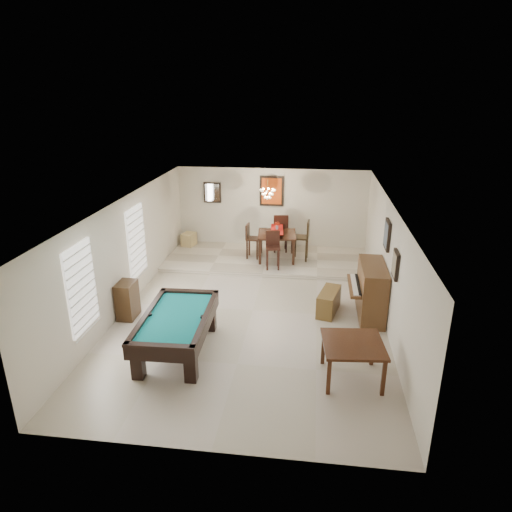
% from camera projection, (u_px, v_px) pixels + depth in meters
% --- Properties ---
extents(ground_plane, '(6.00, 9.00, 0.02)m').
position_uv_depth(ground_plane, '(253.00, 311.00, 10.78)').
color(ground_plane, beige).
extents(wall_back, '(6.00, 0.04, 2.60)m').
position_uv_depth(wall_back, '(272.00, 209.00, 14.51)').
color(wall_back, silver).
rests_on(wall_back, ground_plane).
extents(wall_front, '(6.00, 0.04, 2.60)m').
position_uv_depth(wall_front, '(208.00, 376.00, 6.14)').
color(wall_front, silver).
rests_on(wall_front, ground_plane).
extents(wall_left, '(0.04, 9.00, 2.60)m').
position_uv_depth(wall_left, '(126.00, 253.00, 10.69)').
color(wall_left, silver).
rests_on(wall_left, ground_plane).
extents(wall_right, '(0.04, 9.00, 2.60)m').
position_uv_depth(wall_right, '(388.00, 265.00, 9.97)').
color(wall_right, silver).
rests_on(wall_right, ground_plane).
extents(ceiling, '(6.00, 9.00, 0.04)m').
position_uv_depth(ceiling, '(252.00, 203.00, 9.88)').
color(ceiling, white).
rests_on(ceiling, wall_back).
extents(dining_step, '(6.00, 2.50, 0.12)m').
position_uv_depth(dining_step, '(267.00, 259.00, 13.78)').
color(dining_step, beige).
rests_on(dining_step, ground_plane).
extents(window_left_front, '(0.06, 1.00, 1.70)m').
position_uv_depth(window_left_front, '(81.00, 288.00, 8.60)').
color(window_left_front, white).
rests_on(window_left_front, wall_left).
extents(window_left_rear, '(0.06, 1.00, 1.70)m').
position_uv_depth(window_left_rear, '(136.00, 241.00, 11.21)').
color(window_left_rear, white).
rests_on(window_left_rear, wall_left).
extents(pool_table, '(1.33, 2.37, 0.78)m').
position_uv_depth(pool_table, '(177.00, 334.00, 8.98)').
color(pool_table, black).
rests_on(pool_table, ground_plane).
extents(square_table, '(1.15, 1.15, 0.73)m').
position_uv_depth(square_table, '(352.00, 361.00, 8.14)').
color(square_table, '#341A0D').
rests_on(square_table, ground_plane).
extents(upright_piano, '(0.83, 1.49, 1.24)m').
position_uv_depth(upright_piano, '(365.00, 291.00, 10.34)').
color(upright_piano, brown).
rests_on(upright_piano, ground_plane).
extents(piano_bench, '(0.60, 1.02, 0.53)m').
position_uv_depth(piano_bench, '(329.00, 302.00, 10.61)').
color(piano_bench, brown).
rests_on(piano_bench, ground_plane).
extents(apothecary_chest, '(0.38, 0.57, 0.85)m').
position_uv_depth(apothecary_chest, '(127.00, 300.00, 10.33)').
color(apothecary_chest, black).
rests_on(apothecary_chest, ground_plane).
extents(dining_table, '(1.20, 1.20, 0.91)m').
position_uv_depth(dining_table, '(277.00, 244.00, 13.53)').
color(dining_table, black).
rests_on(dining_table, dining_step).
extents(flower_vase, '(0.15, 0.15, 0.24)m').
position_uv_depth(flower_vase, '(277.00, 226.00, 13.33)').
color(flower_vase, '#A3210D').
rests_on(flower_vase, dining_table).
extents(dining_chair_south, '(0.44, 0.44, 1.06)m').
position_uv_depth(dining_chair_south, '(273.00, 251.00, 12.79)').
color(dining_chair_south, black).
rests_on(dining_chair_south, dining_step).
extents(dining_chair_north, '(0.50, 0.50, 1.20)m').
position_uv_depth(dining_chair_north, '(280.00, 232.00, 14.14)').
color(dining_chair_north, black).
rests_on(dining_chair_north, dining_step).
extents(dining_chair_west, '(0.41, 0.41, 1.03)m').
position_uv_depth(dining_chair_west, '(253.00, 241.00, 13.61)').
color(dining_chair_west, black).
rests_on(dining_chair_west, dining_step).
extents(dining_chair_east, '(0.47, 0.47, 1.20)m').
position_uv_depth(dining_chair_east, '(301.00, 240.00, 13.42)').
color(dining_chair_east, black).
rests_on(dining_chair_east, dining_step).
extents(corner_bench, '(0.45, 0.52, 0.41)m').
position_uv_depth(corner_bench, '(189.00, 239.00, 14.77)').
color(corner_bench, tan).
rests_on(corner_bench, dining_step).
extents(chandelier, '(0.44, 0.44, 0.60)m').
position_uv_depth(chandelier, '(268.00, 190.00, 12.99)').
color(chandelier, '#FFE5B2').
rests_on(chandelier, ceiling).
extents(back_painting, '(0.75, 0.06, 0.95)m').
position_uv_depth(back_painting, '(272.00, 191.00, 14.27)').
color(back_painting, '#D84C14').
rests_on(back_painting, wall_back).
extents(back_mirror, '(0.55, 0.06, 0.65)m').
position_uv_depth(back_mirror, '(212.00, 192.00, 14.53)').
color(back_mirror, white).
rests_on(back_mirror, wall_back).
extents(right_picture_upper, '(0.06, 0.55, 0.65)m').
position_uv_depth(right_picture_upper, '(387.00, 235.00, 10.04)').
color(right_picture_upper, slate).
rests_on(right_picture_upper, wall_right).
extents(right_picture_lower, '(0.06, 0.45, 0.55)m').
position_uv_depth(right_picture_lower, '(396.00, 265.00, 8.91)').
color(right_picture_lower, gray).
rests_on(right_picture_lower, wall_right).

